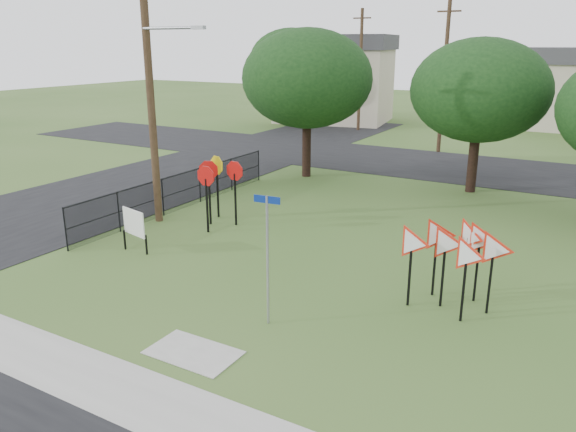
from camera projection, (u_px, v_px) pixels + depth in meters
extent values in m
plane|color=#375921|center=(254.00, 310.00, 14.30)|extent=(140.00, 140.00, 0.00)
cube|color=#A09F97|center=(134.00, 395.00, 10.82)|extent=(30.00, 1.60, 0.02)
cube|color=#375921|center=(84.00, 431.00, 9.83)|extent=(30.00, 0.80, 0.02)
cube|color=black|center=(164.00, 178.00, 28.31)|extent=(8.00, 50.00, 0.02)
cube|color=black|center=(454.00, 167.00, 30.84)|extent=(60.00, 8.00, 0.02)
cube|color=#A09F97|center=(193.00, 353.00, 12.31)|extent=(2.00, 1.20, 0.02)
cylinder|color=#97999F|center=(268.00, 262.00, 13.17)|extent=(0.06, 0.06, 3.20)
cube|color=navy|center=(267.00, 200.00, 12.72)|extent=(0.66, 0.09, 0.17)
cube|color=black|center=(210.00, 199.00, 20.81)|extent=(0.06, 0.06, 1.97)
cube|color=black|center=(235.00, 200.00, 20.71)|extent=(0.06, 0.06, 1.97)
cube|color=black|center=(207.00, 206.00, 19.92)|extent=(0.06, 0.06, 1.97)
cube|color=black|center=(218.00, 193.00, 21.69)|extent=(0.06, 0.06, 1.97)
cube|color=black|center=(410.00, 275.00, 14.33)|extent=(0.06, 0.06, 1.68)
cube|color=black|center=(443.00, 276.00, 14.28)|extent=(0.06, 0.06, 1.68)
cube|color=black|center=(463.00, 289.00, 13.50)|extent=(0.06, 0.06, 1.68)
cube|color=black|center=(434.00, 266.00, 14.92)|extent=(0.06, 0.06, 1.68)
cube|color=black|center=(465.00, 268.00, 14.79)|extent=(0.06, 0.06, 1.68)
cube|color=black|center=(490.00, 282.00, 13.90)|extent=(0.06, 0.06, 1.68)
cube|color=black|center=(477.00, 271.00, 14.58)|extent=(0.06, 0.06, 1.68)
cube|color=black|center=(125.00, 240.00, 18.42)|extent=(0.05, 0.05, 0.67)
cube|color=black|center=(146.00, 245.00, 17.97)|extent=(0.05, 0.05, 0.67)
cube|color=white|center=(134.00, 223.00, 18.00)|extent=(1.13, 0.30, 0.86)
cylinder|color=#4B3522|center=(150.00, 87.00, 20.04)|extent=(0.28, 0.28, 10.00)
cylinder|color=#97999F|center=(170.00, 28.00, 18.80)|extent=(2.40, 0.10, 0.10)
cube|color=#97999F|center=(198.00, 27.00, 18.22)|extent=(0.50, 0.18, 0.12)
cylinder|color=#4B3522|center=(444.00, 78.00, 33.78)|extent=(0.24, 0.24, 9.00)
cube|color=#4B3522|center=(449.00, 11.00, 32.66)|extent=(1.40, 0.10, 0.10)
cylinder|color=#4B3522|center=(360.00, 71.00, 42.57)|extent=(0.24, 0.24, 9.00)
cube|color=#4B3522|center=(362.00, 18.00, 41.46)|extent=(1.40, 0.10, 0.10)
cylinder|color=black|center=(65.00, 229.00, 18.13)|extent=(0.05, 0.05, 1.50)
cylinder|color=black|center=(119.00, 212.00, 20.03)|extent=(0.05, 0.05, 1.50)
cylinder|color=black|center=(163.00, 197.00, 21.93)|extent=(0.05, 0.05, 1.50)
cylinder|color=black|center=(200.00, 185.00, 23.84)|extent=(0.05, 0.05, 1.50)
cylinder|color=black|center=(231.00, 174.00, 25.74)|extent=(0.05, 0.05, 1.50)
cylinder|color=black|center=(259.00, 165.00, 27.64)|extent=(0.05, 0.05, 1.50)
cube|color=black|center=(181.00, 174.00, 22.68)|extent=(0.03, 11.50, 0.03)
cube|color=black|center=(182.00, 191.00, 22.88)|extent=(0.03, 11.50, 0.03)
cube|color=black|center=(182.00, 191.00, 22.88)|extent=(0.01, 11.50, 1.50)
cube|color=beige|center=(335.00, 86.00, 48.24)|extent=(10.08, 8.46, 6.00)
cube|color=#3D3D41|center=(336.00, 42.00, 47.18)|extent=(10.58, 8.88, 1.20)
cube|color=beige|center=(571.00, 96.00, 44.74)|extent=(8.00, 8.00, 5.00)
cylinder|color=black|center=(307.00, 151.00, 28.36)|extent=(0.44, 0.44, 2.62)
ellipsoid|color=black|center=(307.00, 79.00, 27.32)|extent=(6.40, 6.40, 4.80)
cylinder|color=black|center=(472.00, 165.00, 25.39)|extent=(0.44, 0.44, 2.45)
ellipsoid|color=black|center=(480.00, 90.00, 24.41)|extent=(6.00, 6.00, 4.50)
cylinder|color=black|center=(292.00, 108.00, 46.36)|extent=(0.44, 0.44, 2.80)
ellipsoid|color=black|center=(292.00, 61.00, 45.25)|extent=(6.80, 6.80, 5.10)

